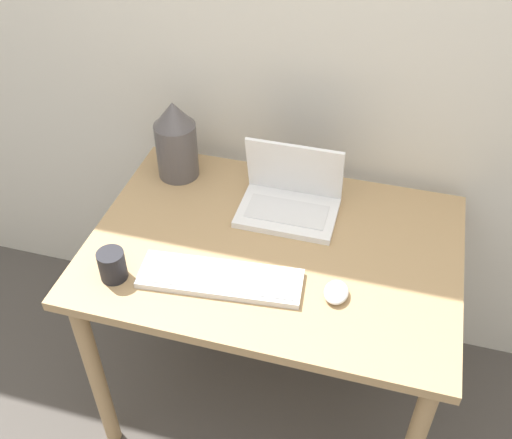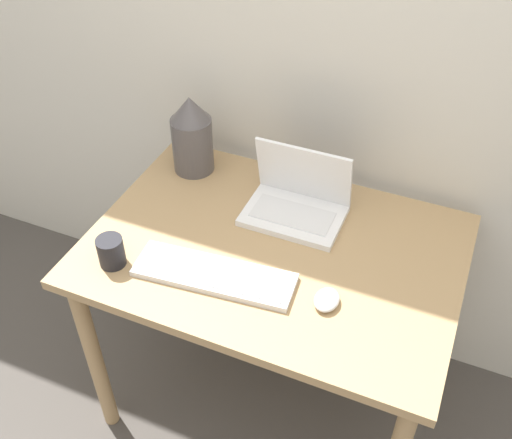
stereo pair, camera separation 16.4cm
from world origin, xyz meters
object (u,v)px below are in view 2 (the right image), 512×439
Objects in this scene: keyboard at (214,275)px; vase at (192,135)px; mug at (111,252)px; mouse at (327,300)px; laptop at (297,200)px.

vase is (-0.28, 0.42, 0.12)m from keyboard.
mouse is at bearing 8.71° from mug.
laptop is 0.65× the size of keyboard.
mouse is (0.20, -0.31, -0.03)m from laptop.
vase is (-0.59, 0.39, 0.12)m from mouse.
vase is at bearing 123.51° from keyboard.
keyboard is 5.14× the size of mug.
laptop reaches higher than mug.
vase reaches higher than mouse.
laptop is 1.10× the size of vase.
laptop is 3.35× the size of mug.
vase reaches higher than keyboard.
mouse reaches higher than keyboard.
mouse is at bearing 5.47° from keyboard.
keyboard is 0.31m from mouse.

